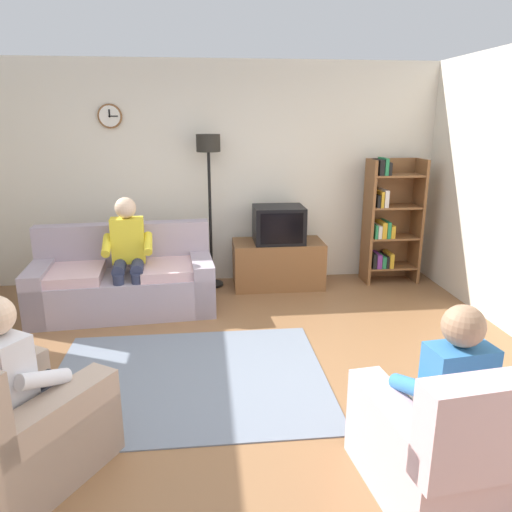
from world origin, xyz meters
TOP-DOWN VIEW (x-y plane):
  - ground_plane at (0.00, 0.00)m, footprint 12.00×12.00m
  - back_wall_assembly at (-0.00, 2.66)m, footprint 6.20×0.17m
  - couch at (-1.00, 1.67)m, footprint 1.96×1.03m
  - tv_stand at (0.78, 2.25)m, footprint 1.10×0.56m
  - tv at (0.78, 2.23)m, footprint 0.60×0.49m
  - bookshelf at (2.18, 2.32)m, footprint 0.68×0.36m
  - floor_lamp at (-0.05, 2.35)m, footprint 0.28×0.28m
  - armchair_near_window at (-1.24, -0.89)m, footprint 1.15×1.17m
  - armchair_near_bookshelf at (1.19, -1.28)m, footprint 0.90×0.97m
  - area_rug at (-0.27, 0.09)m, footprint 2.20×1.70m
  - person_on_couch at (-0.92, 1.56)m, footprint 0.53×0.56m
  - person_in_left_armchair at (-1.19, -0.81)m, footprint 0.61×0.64m
  - person_in_right_armchair at (1.18, -1.19)m, footprint 0.54×0.57m

SIDE VIEW (x-z plane):
  - ground_plane at x=0.00m, z-range 0.00..0.00m
  - area_rug at x=-0.27m, z-range 0.00..0.01m
  - tv_stand at x=0.78m, z-range 0.00..0.57m
  - armchair_near_window at x=-1.24m, z-range -0.16..0.74m
  - armchair_near_bookshelf at x=1.19m, z-range -0.16..0.74m
  - couch at x=-1.00m, z-range -0.14..0.76m
  - person_in_left_armchair at x=-1.19m, z-range 0.04..1.16m
  - person_in_right_armchair at x=1.18m, z-range 0.04..1.16m
  - person_on_couch at x=-0.92m, z-range 0.08..1.32m
  - bookshelf at x=2.18m, z-range -0.01..1.56m
  - tv at x=0.78m, z-range 0.57..1.01m
  - back_wall_assembly at x=0.00m, z-range 0.00..2.70m
  - floor_lamp at x=-0.05m, z-range 0.53..2.38m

